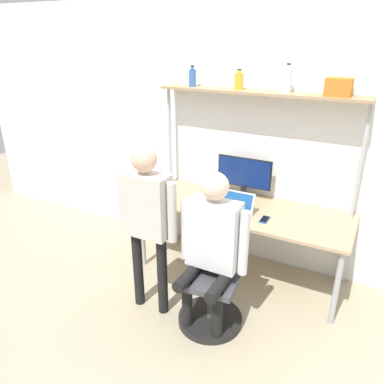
% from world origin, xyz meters
% --- Properties ---
extents(ground_plane, '(12.00, 12.00, 0.00)m').
position_xyz_m(ground_plane, '(0.00, 0.00, 0.00)').
color(ground_plane, tan).
extents(wall_back, '(8.00, 0.06, 2.70)m').
position_xyz_m(wall_back, '(0.00, 0.83, 1.35)').
color(wall_back, white).
rests_on(wall_back, ground_plane).
extents(desk, '(2.09, 0.78, 0.76)m').
position_xyz_m(desk, '(0.00, 0.41, 0.70)').
color(desk, tan).
rests_on(desk, ground_plane).
extents(shelf_unit, '(1.99, 0.25, 1.86)m').
position_xyz_m(shelf_unit, '(0.00, 0.67, 1.59)').
color(shelf_unit, '#997A56').
rests_on(shelf_unit, ground_plane).
extents(monitor, '(0.58, 0.16, 0.42)m').
position_xyz_m(monitor, '(-0.10, 0.67, 1.01)').
color(monitor, black).
rests_on(monitor, desk).
extents(laptop, '(0.33, 0.21, 0.20)m').
position_xyz_m(laptop, '(-0.02, 0.27, 0.82)').
color(laptop, '#BCBCC1').
rests_on(laptop, desk).
extents(cell_phone, '(0.07, 0.15, 0.01)m').
position_xyz_m(cell_phone, '(0.27, 0.25, 0.77)').
color(cell_phone, '#264C8C').
rests_on(cell_phone, desk).
extents(office_chair, '(0.56, 0.56, 0.94)m').
position_xyz_m(office_chair, '(0.04, -0.36, 0.29)').
color(office_chair, black).
rests_on(office_chair, ground_plane).
extents(person_seated, '(0.59, 0.47, 1.39)m').
position_xyz_m(person_seated, '(0.04, -0.40, 0.83)').
color(person_seated, black).
rests_on(person_seated, ground_plane).
extents(person_standing, '(0.57, 0.21, 1.54)m').
position_xyz_m(person_standing, '(-0.53, -0.47, 0.98)').
color(person_standing, black).
rests_on(person_standing, ground_plane).
extents(bottle_blue, '(0.07, 0.07, 0.20)m').
position_xyz_m(bottle_blue, '(-0.69, 0.67, 1.94)').
color(bottle_blue, '#335999').
rests_on(bottle_blue, shelf_unit).
extents(bottle_amber, '(0.09, 0.09, 0.19)m').
position_xyz_m(bottle_amber, '(-0.20, 0.67, 1.94)').
color(bottle_amber, gold).
rests_on(bottle_amber, shelf_unit).
extents(bottle_clear, '(0.08, 0.08, 0.25)m').
position_xyz_m(bottle_clear, '(0.26, 0.67, 1.97)').
color(bottle_clear, silver).
rests_on(bottle_clear, shelf_unit).
extents(storage_box, '(0.21, 0.16, 0.15)m').
position_xyz_m(storage_box, '(0.70, 0.67, 1.93)').
color(storage_box, '#D1661E').
rests_on(storage_box, shelf_unit).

